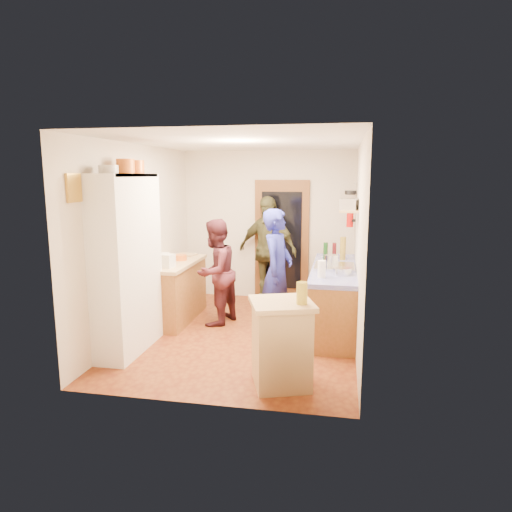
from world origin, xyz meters
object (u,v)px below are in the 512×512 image
(hutch_body, at_px, (127,264))
(right_counter_base, at_px, (333,300))
(person_hob, at_px, (279,271))
(person_back, at_px, (268,250))
(person_left, at_px, (218,272))
(island_base, at_px, (281,346))

(hutch_body, xyz_separation_m, right_counter_base, (2.50, 1.30, -0.68))
(person_hob, height_order, person_back, person_back)
(person_left, bearing_deg, right_counter_base, 111.18)
(right_counter_base, relative_size, island_base, 2.56)
(hutch_body, height_order, person_back, hutch_body)
(island_base, bearing_deg, person_back, 101.89)
(hutch_body, relative_size, person_back, 1.20)
(right_counter_base, relative_size, person_hob, 1.27)
(island_base, bearing_deg, person_left, 122.50)
(hutch_body, height_order, island_base, hutch_body)
(right_counter_base, distance_m, person_hob, 0.91)
(hutch_body, xyz_separation_m, island_base, (2.00, -0.64, -0.67))
(right_counter_base, xyz_separation_m, island_base, (-0.50, -1.94, 0.01))
(person_hob, distance_m, person_back, 1.42)
(right_counter_base, xyz_separation_m, person_back, (-1.14, 1.12, 0.50))
(island_base, height_order, person_hob, person_hob)
(hutch_body, bearing_deg, person_hob, 31.15)
(person_hob, distance_m, person_left, 0.94)
(island_base, relative_size, person_hob, 0.50)
(hutch_body, distance_m, right_counter_base, 2.90)
(hutch_body, bearing_deg, island_base, -17.76)
(right_counter_base, bearing_deg, island_base, -104.30)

